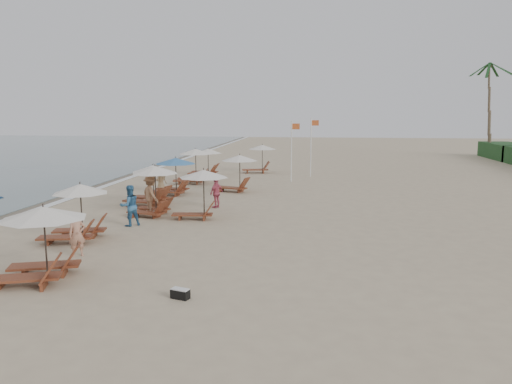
# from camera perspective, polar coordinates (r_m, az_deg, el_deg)

# --- Properties ---
(ground) EXTENTS (160.00, 160.00, 0.00)m
(ground) POSITION_cam_1_polar(r_m,az_deg,el_deg) (18.15, -1.43, -6.14)
(ground) COLOR tan
(ground) RESTS_ON ground
(wet_sand_band) EXTENTS (3.20, 140.00, 0.01)m
(wet_sand_band) POSITION_cam_1_polar(r_m,az_deg,el_deg) (31.58, -21.57, -0.21)
(wet_sand_band) COLOR #6B5E4C
(wet_sand_band) RESTS_ON ground
(foam_line) EXTENTS (0.50, 140.00, 0.02)m
(foam_line) POSITION_cam_1_polar(r_m,az_deg,el_deg) (30.97, -19.46, -0.25)
(foam_line) COLOR white
(foam_line) RESTS_ON ground
(lounger_station_0) EXTENTS (2.75, 2.47, 2.17)m
(lounger_station_0) POSITION_cam_1_polar(r_m,az_deg,el_deg) (15.45, -23.81, -5.41)
(lounger_station_0) COLOR brown
(lounger_station_0) RESTS_ON ground
(lounger_station_1) EXTENTS (2.52, 2.23, 2.16)m
(lounger_station_1) POSITION_cam_1_polar(r_m,az_deg,el_deg) (19.78, -20.06, -2.42)
(lounger_station_1) COLOR brown
(lounger_station_1) RESTS_ON ground
(lounger_station_2) EXTENTS (2.40, 2.15, 2.33)m
(lounger_station_2) POSITION_cam_1_polar(r_m,az_deg,el_deg) (23.57, -11.89, 0.30)
(lounger_station_2) COLOR brown
(lounger_station_2) RESTS_ON ground
(lounger_station_3) EXTENTS (2.66, 2.40, 2.07)m
(lounger_station_3) POSITION_cam_1_polar(r_m,az_deg,el_deg) (26.50, -12.24, 0.71)
(lounger_station_3) COLOR brown
(lounger_station_3) RESTS_ON ground
(lounger_station_4) EXTENTS (2.65, 2.37, 2.16)m
(lounger_station_4) POSITION_cam_1_polar(r_m,az_deg,el_deg) (29.49, -9.60, 1.88)
(lounger_station_4) COLOR brown
(lounger_station_4) RESTS_ON ground
(lounger_station_5) EXTENTS (2.69, 2.30, 2.34)m
(lounger_station_5) POSITION_cam_1_polar(r_m,az_deg,el_deg) (34.01, -7.33, 2.92)
(lounger_station_5) COLOR brown
(lounger_station_5) RESTS_ON ground
(lounger_station_6) EXTENTS (2.55, 2.11, 2.09)m
(lounger_station_6) POSITION_cam_1_polar(r_m,az_deg,el_deg) (37.77, -5.90, 3.32)
(lounger_station_6) COLOR brown
(lounger_station_6) RESTS_ON ground
(inland_station_0) EXTENTS (2.59, 2.24, 2.22)m
(inland_station_0) POSITION_cam_1_polar(r_m,az_deg,el_deg) (22.46, -6.52, 0.54)
(inland_station_0) COLOR brown
(inland_station_0) RESTS_ON ground
(inland_station_1) EXTENTS (2.74, 2.24, 2.22)m
(inland_station_1) POSITION_cam_1_polar(r_m,az_deg,el_deg) (30.13, -2.34, 2.61)
(inland_station_1) COLOR brown
(inland_station_1) RESTS_ON ground
(inland_station_2) EXTENTS (2.80, 2.24, 2.22)m
(inland_station_2) POSITION_cam_1_polar(r_m,az_deg,el_deg) (39.59, 0.35, 4.13)
(inland_station_2) COLOR brown
(inland_station_2) RESTS_ON ground
(beachgoer_near) EXTENTS (0.65, 0.60, 1.49)m
(beachgoer_near) POSITION_cam_1_polar(r_m,az_deg,el_deg) (17.69, -19.88, -4.60)
(beachgoer_near) COLOR tan
(beachgoer_near) RESTS_ON ground
(beachgoer_mid_a) EXTENTS (1.08, 1.07, 1.75)m
(beachgoer_mid_a) POSITION_cam_1_polar(r_m,az_deg,el_deg) (21.68, -14.32, -1.53)
(beachgoer_mid_a) COLOR #2D5E87
(beachgoer_mid_a) RESTS_ON ground
(beachgoer_mid_b) EXTENTS (1.35, 1.35, 1.87)m
(beachgoer_mid_b) POSITION_cam_1_polar(r_m,az_deg,el_deg) (23.97, -11.99, -0.30)
(beachgoer_mid_b) COLOR #9C6F4F
(beachgoer_mid_b) RESTS_ON ground
(beachgoer_far_a) EXTENTS (0.76, 0.97, 1.54)m
(beachgoer_far_a) POSITION_cam_1_polar(r_m,az_deg,el_deg) (25.10, -4.57, -0.09)
(beachgoer_far_a) COLOR #C24D63
(beachgoer_far_a) RESTS_ON ground
(beachgoer_far_b) EXTENTS (0.73, 0.87, 1.52)m
(beachgoer_far_b) POSITION_cam_1_polar(r_m,az_deg,el_deg) (30.56, -10.86, 1.41)
(beachgoer_far_b) COLOR #9F8056
(beachgoer_far_b) RESTS_ON ground
(duffel_bag) EXTENTS (0.53, 0.37, 0.27)m
(duffel_bag) POSITION_cam_1_polar(r_m,az_deg,el_deg) (13.27, -8.71, -11.46)
(duffel_bag) COLOR black
(duffel_bag) RESTS_ON ground
(flag_pole_near) EXTENTS (0.59, 0.08, 4.23)m
(flag_pole_near) POSITION_cam_1_polar(r_m,az_deg,el_deg) (34.43, 4.16, 5.07)
(flag_pole_near) COLOR silver
(flag_pole_near) RESTS_ON ground
(flag_pole_far) EXTENTS (0.60, 0.08, 4.41)m
(flag_pole_far) POSITION_cam_1_polar(r_m,az_deg,el_deg) (37.40, 6.39, 5.50)
(flag_pole_far) COLOR silver
(flag_pole_far) RESTS_ON ground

